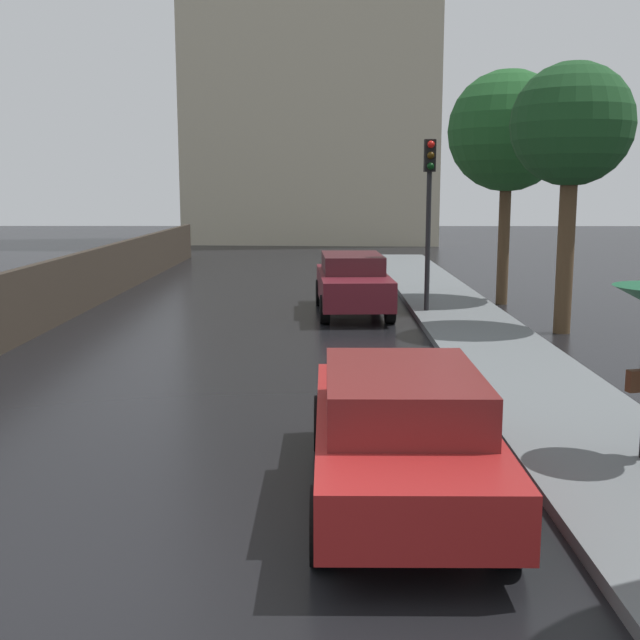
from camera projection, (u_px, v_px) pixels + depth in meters
ground at (74, 610)px, 5.82m from camera, size 120.00×120.00×0.00m
car_red_near_kerb at (400, 430)px, 7.80m from camera, size 1.75×4.33×1.35m
car_maroon_mid_road at (352, 282)px, 19.53m from camera, size 1.88×4.59×1.46m
traffic_light at (429, 193)px, 18.70m from camera, size 0.26×0.39×4.07m
street_tree_near at (572, 128)px, 16.26m from camera, size 2.54×2.54×5.66m
street_tree_far at (508, 132)px, 20.46m from camera, size 3.13×3.13×6.12m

